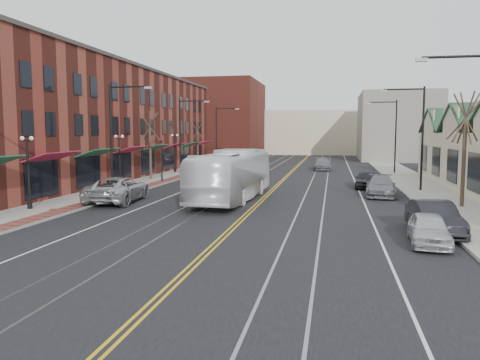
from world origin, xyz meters
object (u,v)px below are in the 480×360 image
at_px(transit_bus, 232,175).
at_px(parked_car_a, 429,229).
at_px(parked_car_d, 366,179).
at_px(parked_suv, 118,189).
at_px(parked_car_c, 381,186).
at_px(parked_car_b, 434,218).

height_order(transit_bus, parked_car_a, transit_bus).
relative_size(parked_car_a, parked_car_d, 0.89).
bearing_deg(parked_car_a, parked_car_d, 98.13).
bearing_deg(parked_car_d, parked_suv, -140.90).
distance_m(parked_car_c, parked_car_d, 4.98).
height_order(parked_car_a, parked_car_b, parked_car_b).
bearing_deg(parked_car_c, parked_car_a, -83.35).
xyz_separation_m(parked_suv, parked_car_d, (16.80, 11.35, -0.12)).
height_order(parked_car_a, parked_car_d, parked_car_d).
relative_size(transit_bus, parked_car_c, 2.45).
bearing_deg(parked_car_a, parked_car_c, 96.66).
relative_size(parked_car_a, parked_car_c, 0.77).
height_order(transit_bus, parked_car_d, transit_bus).
distance_m(parked_suv, parked_car_c, 18.62).
height_order(parked_suv, parked_car_a, parked_suv).
bearing_deg(transit_bus, parked_car_d, -134.01).
bearing_deg(parked_car_d, parked_car_a, -81.52).
height_order(transit_bus, parked_car_b, transit_bus).
distance_m(transit_bus, parked_car_b, 14.37).
bearing_deg(parked_car_b, parked_suv, 156.52).
distance_m(parked_car_b, parked_car_d, 17.86).
distance_m(parked_suv, parked_car_a, 19.88).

